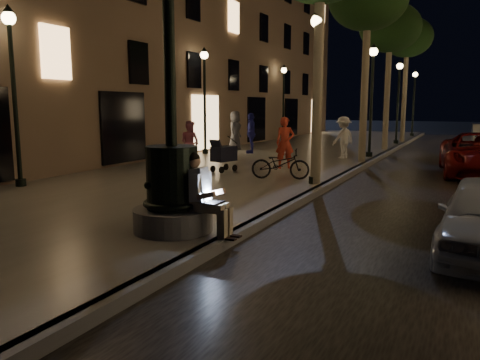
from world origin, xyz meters
The scene contains 24 objects.
ground centered at (0.00, 15.00, 0.00)m, with size 120.00×120.00×0.00m, color black.
cobble_lane centered at (3.00, 15.00, 0.01)m, with size 6.00×45.00×0.02m, color black.
promenade centered at (-4.00, 15.00, 0.10)m, with size 8.00×45.00×0.20m, color #625E56.
curb_strip centered at (0.00, 15.00, 0.10)m, with size 0.25×45.00×0.20m, color #59595B.
building_left centered at (-12.00, 18.00, 7.50)m, with size 8.00×36.00×15.00m, color #78614B.
fountain_lamppost centered at (-1.00, 2.00, 1.21)m, with size 1.40×1.40×5.21m.
seated_man_laptop centered at (-0.39, 2.00, 0.94)m, with size 1.04×0.35×1.41m.
tree_second centered at (-0.20, 14.00, 6.33)m, with size 3.00×3.00×7.40m.
tree_third centered at (-0.30, 20.00, 6.14)m, with size 3.00×3.00×7.20m.
tree_far centered at (-0.22, 26.00, 6.43)m, with size 3.00×3.00×7.50m.
lamp_curb_a centered at (-0.30, 8.00, 3.24)m, with size 0.36×0.36×4.81m.
lamp_curb_b centered at (-0.30, 16.00, 3.24)m, with size 0.36×0.36×4.81m.
lamp_curb_c centered at (-0.30, 24.00, 3.24)m, with size 0.36×0.36×4.81m.
lamp_curb_d centered at (-0.30, 32.00, 3.24)m, with size 0.36×0.36×4.81m.
lamp_left_a centered at (-7.40, 4.00, 3.24)m, with size 0.36×0.36×4.81m.
lamp_left_b centered at (-7.40, 14.00, 3.24)m, with size 0.36×0.36×4.81m.
lamp_left_c centered at (-7.40, 24.00, 3.24)m, with size 0.36×0.36×4.81m.
stroller centered at (-3.75, 9.01, 0.80)m, with size 0.68×1.19×1.20m.
pedestrian_red centered at (-2.22, 10.74, 1.10)m, with size 0.66×0.43×1.81m, color #B53324.
pedestrian_pink centered at (-5.89, 10.31, 1.02)m, with size 0.79×0.62×1.63m, color #CA6B87.
pedestrian_white centered at (-1.20, 14.94, 1.07)m, with size 1.13×0.65×1.75m, color silver.
pedestrian_blue centered at (-5.57, 15.11, 1.13)m, with size 1.09×0.45×1.86m, color navy.
pedestrian_dark centered at (-7.00, 16.27, 1.17)m, with size 0.95×0.62×1.95m, color #343439.
bicycle centered at (-1.46, 8.36, 0.66)m, with size 0.61×1.75×0.92m, color black.
Camera 1 is at (3.63, -4.71, 2.38)m, focal length 35.00 mm.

